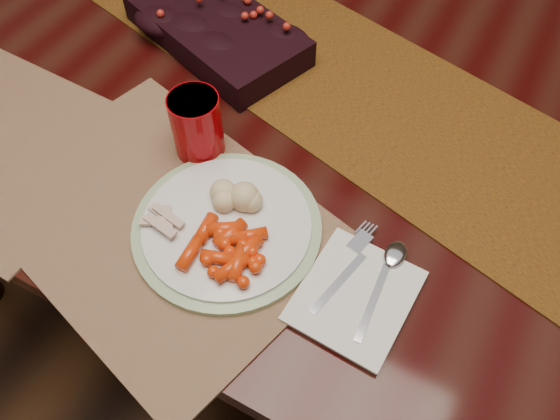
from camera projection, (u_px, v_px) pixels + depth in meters
The scene contains 13 objects.
floor at pixel (314, 299), 1.53m from camera, with size 5.00×5.00×0.00m, color black.
dining_table at pixel (322, 226), 1.22m from camera, with size 1.80×1.00×0.75m, color black.
table_runner at pixel (373, 98), 0.92m from camera, with size 1.60×0.33×0.00m, color #513208.
centerpiece at pixel (216, 26), 0.98m from camera, with size 0.34×0.17×0.07m, color black, non-canonical shape.
placemat_main at pixel (159, 220), 0.78m from camera, with size 0.49×0.36×0.00m, color brown.
dinner_plate at pixel (227, 227), 0.76m from camera, with size 0.27×0.27×0.01m, color silver.
baby_carrots at pixel (221, 245), 0.73m from camera, with size 0.10×0.08×0.02m, color red, non-canonical shape.
mashed_potatoes at pixel (235, 195), 0.76m from camera, with size 0.08×0.07×0.05m, color #E1C686, non-canonical shape.
turkey_shreds at pixel (157, 217), 0.75m from camera, with size 0.07×0.06×0.01m, color #BCA89F, non-canonical shape.
napkin at pixel (355, 296), 0.71m from camera, with size 0.14×0.16×0.01m, color silver.
fork at pixel (344, 272), 0.72m from camera, with size 0.02×0.14×0.00m, color silver, non-canonical shape.
spoon at pixel (380, 287), 0.71m from camera, with size 0.03×0.15×0.00m, color white, non-canonical shape.
red_cup at pixel (197, 125), 0.81m from camera, with size 0.08×0.08×0.10m, color #970107.
Camera 1 is at (0.23, -0.64, 1.40)m, focal length 35.00 mm.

